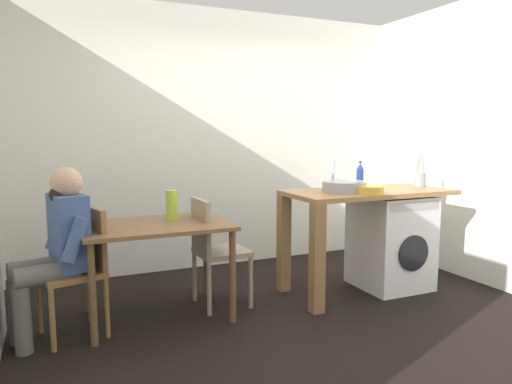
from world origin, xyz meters
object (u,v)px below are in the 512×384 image
chair_opposite (213,246)px  seated_person (56,245)px  bottle_tall_green (360,176)px  utensil_crock (420,179)px  mixing_bowl (370,189)px  chair_person_seat (81,264)px  dining_table (156,236)px  washing_machine (391,241)px  vase (172,205)px

chair_opposite → seated_person: 1.20m
bottle_tall_green → utensil_crock: bearing=-11.3°
chair_opposite → mixing_bowl: 1.39m
chair_person_seat → seated_person: 0.23m
dining_table → chair_person_seat: size_ratio=1.22×
chair_opposite → utensil_crock: (2.04, -0.13, 0.48)m
chair_opposite → washing_machine: bearing=81.7°
chair_opposite → bottle_tall_green: size_ratio=3.62×
dining_table → vase: size_ratio=4.61×
washing_machine → chair_opposite: bearing=173.8°
washing_machine → vase: bearing=173.3°
utensil_crock → dining_table: bearing=178.1°
seated_person → mixing_bowl: seated_person is taller
dining_table → mixing_bowl: 1.80m
dining_table → chair_opposite: bearing=5.7°
chair_opposite → mixing_bowl: bearing=71.1°
chair_person_seat → bottle_tall_green: size_ratio=3.62×
washing_machine → seated_person: bearing=179.7°
dining_table → bottle_tall_green: size_ratio=4.43×
chair_person_seat → seated_person: (-0.16, -0.04, 0.16)m
dining_table → chair_opposite: 0.50m
seated_person → washing_machine: size_ratio=1.40×
seated_person → mixing_bowl: 2.47m
vase → washing_machine: bearing=-6.7°
mixing_bowl → utensil_crock: bearing=17.9°
seated_person → chair_opposite: bearing=-95.5°
seated_person → vase: 0.90m
bottle_tall_green → utensil_crock: utensil_crock is taller
chair_person_seat → chair_opposite: bearing=-96.3°
chair_person_seat → seated_person: seated_person is taller
chair_person_seat → utensil_crock: 3.10m
mixing_bowl → dining_table: bearing=169.2°
washing_machine → bottle_tall_green: bearing=144.0°
chair_person_seat → seated_person: size_ratio=0.75×
seated_person → vase: seated_person is taller
dining_table → mixing_bowl: (1.74, -0.33, 0.31)m
washing_machine → mixing_bowl: mixing_bowl is taller
mixing_bowl → bottle_tall_green: bearing=65.4°
dining_table → vase: (0.15, 0.10, 0.22)m
seated_person → bottle_tall_green: 2.64m
chair_person_seat → washing_machine: size_ratio=1.05×
mixing_bowl → utensil_crock: (0.77, 0.25, 0.03)m
mixing_bowl → washing_machine: bearing=25.9°
chair_opposite → vase: (-0.33, 0.05, 0.35)m
chair_person_seat → bottle_tall_green: bearing=-100.7°
chair_person_seat → utensil_crock: utensil_crock is taller
chair_person_seat → vase: bearing=-88.9°
mixing_bowl → utensil_crock: 0.81m
dining_table → washing_machine: bearing=-3.6°
mixing_bowl → vase: mixing_bowl is taller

